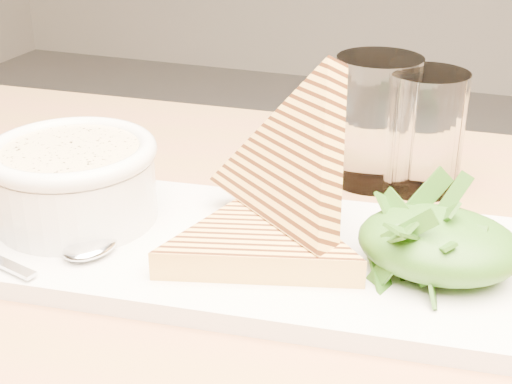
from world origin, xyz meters
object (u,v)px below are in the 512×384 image
(table_top, at_px, (322,361))
(glass_far, at_px, (424,131))
(platter, at_px, (247,252))
(glass_near, at_px, (376,120))
(soup_bowl, at_px, (75,189))

(table_top, distance_m, glass_far, 0.27)
(table_top, distance_m, platter, 0.11)
(glass_near, bearing_deg, table_top, -85.69)
(table_top, distance_m, soup_bowl, 0.24)
(platter, relative_size, glass_near, 3.45)
(platter, bearing_deg, soup_bowl, -177.66)
(platter, xyz_separation_m, glass_far, (0.10, 0.18, 0.05))
(platter, bearing_deg, glass_far, 60.21)
(table_top, height_order, platter, platter)
(platter, xyz_separation_m, glass_near, (0.06, 0.18, 0.05))
(table_top, xyz_separation_m, platter, (-0.08, 0.07, 0.03))
(glass_near, bearing_deg, platter, -108.15)
(table_top, bearing_deg, platter, 137.39)
(glass_far, bearing_deg, soup_bowl, -142.91)
(table_top, relative_size, platter, 3.05)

